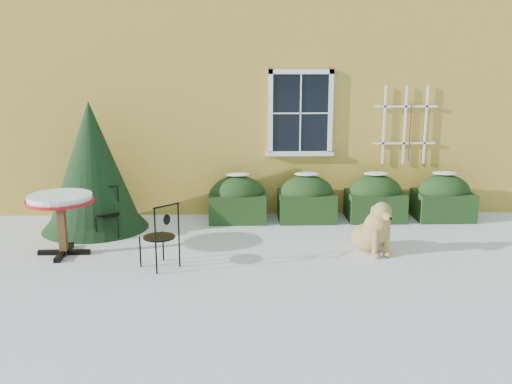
{
  "coord_description": "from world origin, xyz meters",
  "views": [
    {
      "loc": [
        -0.27,
        -7.83,
        2.92
      ],
      "look_at": [
        0.0,
        1.0,
        0.9
      ],
      "focal_mm": 40.0,
      "sensor_mm": 36.0,
      "label": 1
    }
  ],
  "objects_px": {
    "bistro_table": "(60,205)",
    "patio_chair_far": "(108,213)",
    "patio_chair_near": "(161,236)",
    "dog": "(374,231)",
    "evergreen_shrub": "(93,178)"
  },
  "relations": [
    {
      "from": "patio_chair_near",
      "to": "patio_chair_far",
      "type": "distance_m",
      "value": 1.89
    },
    {
      "from": "evergreen_shrub",
      "to": "patio_chair_near",
      "type": "bearing_deg",
      "value": -54.86
    },
    {
      "from": "evergreen_shrub",
      "to": "bistro_table",
      "type": "bearing_deg",
      "value": -95.94
    },
    {
      "from": "patio_chair_far",
      "to": "dog",
      "type": "distance_m",
      "value": 4.44
    },
    {
      "from": "bistro_table",
      "to": "patio_chair_near",
      "type": "height_order",
      "value": "patio_chair_near"
    },
    {
      "from": "evergreen_shrub",
      "to": "patio_chair_near",
      "type": "distance_m",
      "value": 2.55
    },
    {
      "from": "evergreen_shrub",
      "to": "patio_chair_far",
      "type": "distance_m",
      "value": 0.79
    },
    {
      "from": "patio_chair_far",
      "to": "dog",
      "type": "height_order",
      "value": "patio_chair_far"
    },
    {
      "from": "bistro_table",
      "to": "patio_chair_far",
      "type": "distance_m",
      "value": 1.09
    },
    {
      "from": "evergreen_shrub",
      "to": "bistro_table",
      "type": "relative_size",
      "value": 2.21
    },
    {
      "from": "bistro_table",
      "to": "dog",
      "type": "xyz_separation_m",
      "value": [
        4.83,
        -0.04,
        -0.44
      ]
    },
    {
      "from": "evergreen_shrub",
      "to": "bistro_table",
      "type": "height_order",
      "value": "evergreen_shrub"
    },
    {
      "from": "patio_chair_far",
      "to": "dog",
      "type": "bearing_deg",
      "value": -20.3
    },
    {
      "from": "bistro_table",
      "to": "patio_chair_near",
      "type": "relative_size",
      "value": 1.06
    },
    {
      "from": "bistro_table",
      "to": "patio_chair_far",
      "type": "xyz_separation_m",
      "value": [
        0.49,
        0.9,
        -0.37
      ]
    }
  ]
}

